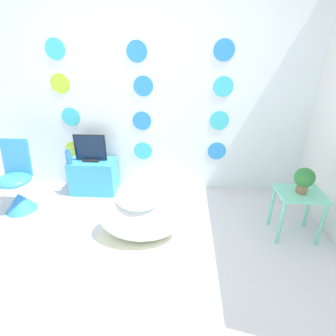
{
  "coord_description": "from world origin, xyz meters",
  "views": [
    {
      "loc": [
        0.5,
        -1.41,
        1.79
      ],
      "look_at": [
        0.37,
        0.84,
        0.71
      ],
      "focal_mm": 28.0,
      "sensor_mm": 36.0,
      "label": 1
    }
  ],
  "objects_px": {
    "chair": "(18,190)",
    "tv": "(90,149)",
    "vase": "(69,157)",
    "potted_plant_left": "(304,179)",
    "bathtub": "(141,216)"
  },
  "relations": [
    {
      "from": "vase",
      "to": "bathtub",
      "type": "bearing_deg",
      "value": -36.35
    },
    {
      "from": "vase",
      "to": "potted_plant_left",
      "type": "relative_size",
      "value": 0.77
    },
    {
      "from": "chair",
      "to": "vase",
      "type": "height_order",
      "value": "chair"
    },
    {
      "from": "vase",
      "to": "chair",
      "type": "bearing_deg",
      "value": -145.96
    },
    {
      "from": "bathtub",
      "to": "potted_plant_left",
      "type": "bearing_deg",
      "value": 3.56
    },
    {
      "from": "bathtub",
      "to": "potted_plant_left",
      "type": "distance_m",
      "value": 1.6
    },
    {
      "from": "chair",
      "to": "potted_plant_left",
      "type": "bearing_deg",
      "value": -5.34
    },
    {
      "from": "chair",
      "to": "potted_plant_left",
      "type": "relative_size",
      "value": 3.28
    },
    {
      "from": "chair",
      "to": "tv",
      "type": "distance_m",
      "value": 0.94
    },
    {
      "from": "tv",
      "to": "vase",
      "type": "xyz_separation_m",
      "value": [
        -0.24,
        -0.11,
        -0.06
      ]
    },
    {
      "from": "chair",
      "to": "tv",
      "type": "relative_size",
      "value": 2.11
    },
    {
      "from": "potted_plant_left",
      "to": "chair",
      "type": "bearing_deg",
      "value": 174.66
    },
    {
      "from": "bathtub",
      "to": "vase",
      "type": "xyz_separation_m",
      "value": [
        -0.98,
        0.72,
        0.3
      ]
    },
    {
      "from": "bathtub",
      "to": "potted_plant_left",
      "type": "xyz_separation_m",
      "value": [
        1.54,
        0.1,
        0.41
      ]
    },
    {
      "from": "potted_plant_left",
      "to": "tv",
      "type": "bearing_deg",
      "value": 162.1
    }
  ]
}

